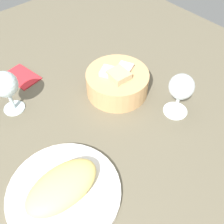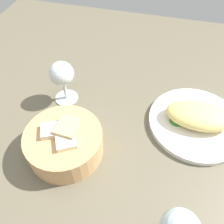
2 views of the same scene
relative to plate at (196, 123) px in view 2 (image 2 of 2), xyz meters
The scene contains 6 objects.
ground_plane 19.41cm from the plate, 43.00° to the left, with size 140.00×140.00×2.00cm, color #645C49.
plate is the anchor object (origin of this frame).
omelette 2.92cm from the plate, ahead, with size 16.67×9.47×4.43cm, color #EED475.
lettuce_garnish 5.47cm from the plate, 15.40° to the left, with size 3.64×3.64×1.43cm, color #3D8634.
bread_basket 34.25cm from the plate, 28.34° to the left, with size 17.85×17.85×8.61cm.
wine_glass_near 37.59cm from the plate, ahead, with size 6.63×6.63×12.65cm.
Camera 2 is at (-2.30, 28.68, 48.99)cm, focal length 37.03 mm.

